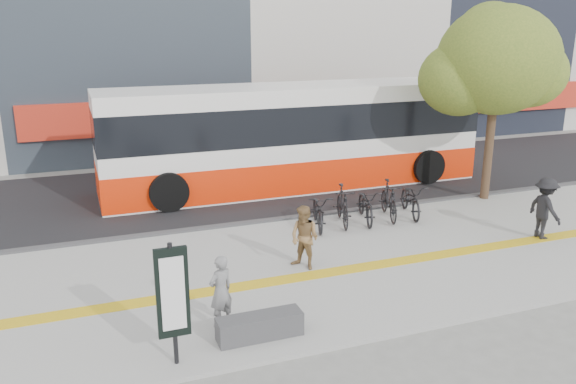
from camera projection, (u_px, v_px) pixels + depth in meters
name	position (u px, v px, depth m)	size (l,w,h in m)	color
ground	(355.00, 292.00, 12.74)	(120.00, 120.00, 0.00)	slate
sidewalk	(327.00, 265.00, 14.08)	(40.00, 7.00, 0.08)	gray
tactile_strip	(336.00, 271.00, 13.62)	(40.00, 0.45, 0.01)	gold
street	(241.00, 187.00, 20.82)	(40.00, 8.00, 0.06)	black
curb	(279.00, 220.00, 17.21)	(40.00, 0.25, 0.14)	#3A3A3C
bench	(260.00, 326.00, 10.70)	(1.60, 0.45, 0.45)	#3A3A3C
signboard	(173.00, 295.00, 9.59)	(0.55, 0.10, 2.20)	black
street_tree	(494.00, 63.00, 18.25)	(4.40, 3.80, 6.31)	#3A2A1A
bus	(294.00, 139.00, 20.51)	(13.48, 3.20, 3.59)	white
bicycle_row	(366.00, 204.00, 16.97)	(4.26, 2.05, 1.13)	black
seated_woman	(221.00, 291.00, 11.00)	(0.52, 0.34, 1.44)	black
pedestrian_tan	(304.00, 238.00, 13.62)	(0.74, 0.58, 1.53)	olive
pedestrian_dark	(545.00, 208.00, 15.54)	(1.09, 0.63, 1.68)	black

